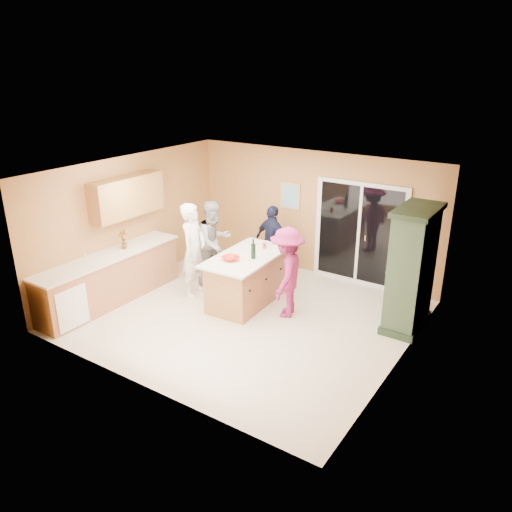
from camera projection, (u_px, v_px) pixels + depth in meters
The scene contains 22 objects.
floor at pixel (246, 316), 8.93m from camera, with size 5.50×5.50×0.00m, color beige.
ceiling at pixel (245, 172), 7.99m from camera, with size 5.50×5.00×0.10m, color silver.
wall_back at pixel (313, 213), 10.41m from camera, with size 5.50×0.10×2.60m, color #DE8E5B.
wall_front at pixel (137, 303), 6.52m from camera, with size 5.50×0.10×2.60m, color #DE8E5B.
wall_left at pixel (131, 221), 9.88m from camera, with size 0.10×5.00×2.60m, color #DE8E5B.
wall_right at pixel (405, 285), 7.05m from camera, with size 0.10×5.00×2.60m, color #DE8E5B.
left_cabinet_run at pixel (105, 281), 9.21m from camera, with size 0.65×3.05×1.24m.
upper_cabinets at pixel (127, 196), 9.42m from camera, with size 0.35×1.60×0.75m, color #A1623E.
sliding_door at pixel (359, 234), 9.93m from camera, with size 1.90×0.07×2.10m.
framed_picture at pixel (290, 196), 10.56m from camera, with size 0.46×0.04×0.56m.
kitchen_island at pixel (247, 281), 9.29m from camera, with size 1.06×1.84×0.95m.
green_hutch at pixel (412, 271), 8.24m from camera, with size 0.61×1.15×2.11m.
woman_white at pixel (194, 250), 9.47m from camera, with size 0.67×0.44×1.83m, color white.
woman_grey at pixel (214, 242), 10.10m from camera, with size 0.82×0.64×1.70m, color #A7A7A9.
woman_navy at pixel (273, 241), 10.38m from camera, with size 0.89×0.37×1.52m, color #1B233C.
woman_magenta at pixel (287, 273), 8.70m from camera, with size 1.05×0.61×1.63m, color #871D55.
serving_bowl at pixel (230, 258), 8.88m from camera, with size 0.29×0.29×0.07m, color red.
tulip_vase at pixel (123, 239), 9.39m from camera, with size 0.20×0.13×0.37m, color #B21C11.
tumbler_near at pixel (236, 258), 8.82m from camera, with size 0.08×0.08×0.12m, color red.
tumbler_far at pixel (264, 246), 9.44m from camera, with size 0.07×0.07×0.10m, color red.
wine_bottle at pixel (253, 251), 8.92m from camera, with size 0.08×0.08×0.37m.
white_plate at pixel (253, 247), 9.48m from camera, with size 0.23×0.23×0.02m, color white.
Camera 1 is at (4.53, -6.53, 4.23)m, focal length 35.00 mm.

